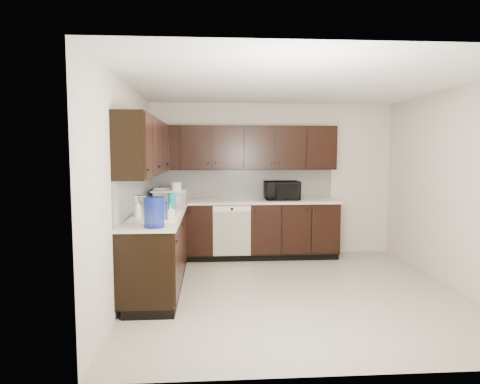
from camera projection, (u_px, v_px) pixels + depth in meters
name	position (u px, v px, depth m)	size (l,w,h in m)	color
floor	(294.00, 291.00, 5.26)	(4.00, 4.00, 0.00)	#AAA18D
ceiling	(297.00, 84.00, 5.02)	(4.00, 4.00, 0.00)	white
wall_back	(272.00, 179.00, 7.12)	(4.00, 0.02, 2.50)	beige
wall_left	(127.00, 191.00, 5.00)	(0.02, 4.00, 2.50)	beige
wall_right	(456.00, 189.00, 5.27)	(0.02, 4.00, 2.50)	beige
wall_front	(349.00, 214.00, 3.15)	(4.00, 0.02, 2.50)	beige
lower_cabinets	(212.00, 241.00, 6.25)	(3.00, 2.80, 0.90)	black
countertop	(212.00, 206.00, 6.20)	(3.03, 2.83, 0.04)	beige
backsplash	(197.00, 187.00, 6.37)	(3.00, 2.80, 0.48)	silver
upper_cabinets	(205.00, 147.00, 6.21)	(3.00, 2.80, 0.70)	black
dishwasher	(232.00, 228.00, 6.56)	(0.58, 0.04, 0.78)	#EEE8C3
sink	(155.00, 222.00, 5.05)	(0.54, 0.82, 0.42)	#EEE8C3
microwave	(282.00, 190.00, 6.85)	(0.54, 0.37, 0.30)	black
soap_bottle_a	(170.00, 212.00, 4.85)	(0.08, 0.08, 0.17)	gray
soap_bottle_b	(137.00, 209.00, 4.90)	(0.09, 0.09, 0.23)	gray
toaster_oven	(164.00, 194.00, 6.71)	(0.33, 0.24, 0.21)	#B0B0B3
storage_bin	(169.00, 197.00, 6.37)	(0.48, 0.35, 0.19)	white
blue_pitcher	(154.00, 212.00, 4.35)	(0.21, 0.21, 0.31)	navy
teal_tumbler	(172.00, 201.00, 5.64)	(0.10, 0.10, 0.23)	#0C8A7D
paper_towel_roll	(176.00, 193.00, 6.36)	(0.14, 0.14, 0.31)	silver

